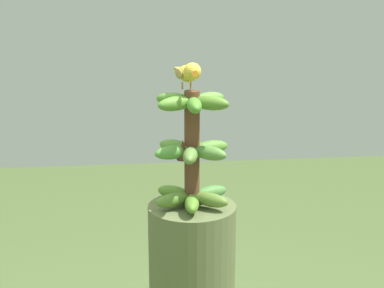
# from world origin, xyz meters

# --- Properties ---
(banana_bunch) EXTENTS (0.24, 0.24, 0.35)m
(banana_bunch) POSITION_xyz_m (-0.00, 0.00, 1.25)
(banana_bunch) COLOR brown
(banana_bunch) RESTS_ON banana_tree
(perched_bird) EXTENTS (0.19, 0.07, 0.08)m
(perched_bird) POSITION_xyz_m (0.02, 0.01, 1.47)
(perched_bird) COLOR #C68933
(perched_bird) RESTS_ON banana_bunch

